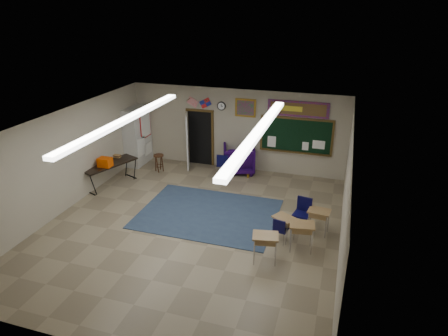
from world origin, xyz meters
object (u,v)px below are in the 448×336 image
(student_desk_front_right, at_px, (318,220))
(wooden_stool, at_px, (159,163))
(wingback_armchair, at_px, (239,159))
(student_desk_front_left, at_px, (284,227))
(folding_table, at_px, (110,173))

(student_desk_front_right, distance_m, wooden_stool, 6.55)
(wingback_armchair, distance_m, wooden_stool, 2.95)
(student_desk_front_right, bearing_deg, wooden_stool, 163.63)
(wingback_armchair, xyz_separation_m, student_desk_front_left, (2.33, -4.04, -0.14))
(wingback_armchair, height_order, wooden_stool, wingback_armchair)
(wingback_armchair, height_order, folding_table, folding_table)
(wooden_stool, bearing_deg, folding_table, -123.11)
(wingback_armchair, bearing_deg, student_desk_front_right, 113.62)
(folding_table, bearing_deg, student_desk_front_right, 13.21)
(student_desk_front_left, relative_size, folding_table, 0.34)
(student_desk_front_right, xyz_separation_m, folding_table, (-7.04, 1.03, 0.05))
(wingback_armchair, relative_size, student_desk_front_right, 1.62)
(wingback_armchair, relative_size, student_desk_front_left, 1.65)
(folding_table, bearing_deg, wooden_stool, 78.41)
(wingback_armchair, xyz_separation_m, folding_table, (-3.87, -2.43, -0.08))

